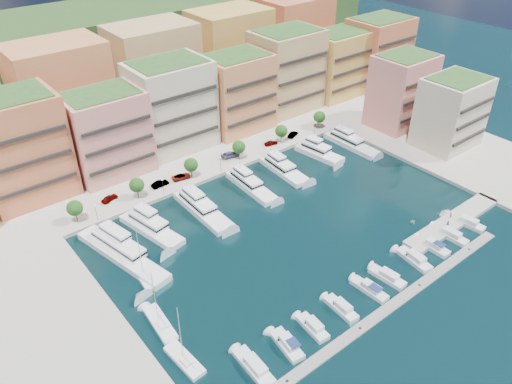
# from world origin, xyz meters

# --- Properties ---
(ground) EXTENTS (400.00, 400.00, 0.00)m
(ground) POSITION_xyz_m (0.00, 0.00, 0.00)
(ground) COLOR black
(ground) RESTS_ON ground
(north_quay) EXTENTS (220.00, 64.00, 2.00)m
(north_quay) POSITION_xyz_m (0.00, 62.00, 0.00)
(north_quay) COLOR #9E998E
(north_quay) RESTS_ON ground
(east_quay) EXTENTS (34.00, 76.00, 2.00)m
(east_quay) POSITION_xyz_m (62.00, -8.00, 0.00)
(east_quay) COLOR #9E998E
(east_quay) RESTS_ON ground
(hillside) EXTENTS (240.00, 40.00, 58.00)m
(hillside) POSITION_xyz_m (0.00, 110.00, 0.00)
(hillside) COLOR #233E19
(hillside) RESTS_ON ground
(south_pontoon) EXTENTS (72.00, 2.20, 0.35)m
(south_pontoon) POSITION_xyz_m (-3.00, -30.00, 0.00)
(south_pontoon) COLOR gray
(south_pontoon) RESTS_ON ground
(finger_pier) EXTENTS (32.00, 5.00, 2.00)m
(finger_pier) POSITION_xyz_m (30.00, -22.00, 0.00)
(finger_pier) COLOR #9E998E
(finger_pier) RESTS_ON ground
(apartment_1) EXTENTS (20.00, 16.50, 26.80)m
(apartment_1) POSITION_xyz_m (-44.00, 51.99, 14.31)
(apartment_1) COLOR #D56B47
(apartment_1) RESTS_ON north_quay
(apartment_2) EXTENTS (20.00, 15.50, 22.80)m
(apartment_2) POSITION_xyz_m (-23.00, 49.99, 12.31)
(apartment_2) COLOR tan
(apartment_2) RESTS_ON north_quay
(apartment_3) EXTENTS (22.00, 16.50, 25.80)m
(apartment_3) POSITION_xyz_m (-2.00, 51.99, 13.81)
(apartment_3) COLOR beige
(apartment_3) RESTS_ON north_quay
(apartment_4) EXTENTS (20.00, 15.50, 23.80)m
(apartment_4) POSITION_xyz_m (20.00, 49.99, 12.81)
(apartment_4) COLOR #DC8752
(apartment_4) RESTS_ON north_quay
(apartment_5) EXTENTS (22.00, 16.50, 26.80)m
(apartment_5) POSITION_xyz_m (42.00, 51.99, 14.31)
(apartment_5) COLOR tan
(apartment_5) RESTS_ON north_quay
(apartment_6) EXTENTS (20.00, 15.50, 22.80)m
(apartment_6) POSITION_xyz_m (64.00, 49.99, 12.31)
(apartment_6) COLOR gold
(apartment_6) RESTS_ON north_quay
(apartment_7) EXTENTS (22.00, 16.50, 24.80)m
(apartment_7) POSITION_xyz_m (84.00, 47.99, 13.31)
(apartment_7) COLOR #D56B47
(apartment_7) RESTS_ON north_quay
(apartment_east_a) EXTENTS (18.00, 14.50, 22.80)m
(apartment_east_a) POSITION_xyz_m (62.00, 19.99, 12.31)
(apartment_east_a) COLOR tan
(apartment_east_a) RESTS_ON east_quay
(apartment_east_b) EXTENTS (18.00, 14.50, 20.80)m
(apartment_east_b) POSITION_xyz_m (62.00, 1.99, 11.31)
(apartment_east_b) COLOR beige
(apartment_east_b) RESTS_ON east_quay
(backblock_1) EXTENTS (26.00, 18.00, 30.00)m
(backblock_1) POSITION_xyz_m (-25.00, 74.00, 16.00)
(backblock_1) COLOR #DC8752
(backblock_1) RESTS_ON north_quay
(backblock_2) EXTENTS (26.00, 18.00, 30.00)m
(backblock_2) POSITION_xyz_m (5.00, 74.00, 16.00)
(backblock_2) COLOR tan
(backblock_2) RESTS_ON north_quay
(backblock_3) EXTENTS (26.00, 18.00, 30.00)m
(backblock_3) POSITION_xyz_m (35.00, 74.00, 16.00)
(backblock_3) COLOR gold
(backblock_3) RESTS_ON north_quay
(backblock_4) EXTENTS (26.00, 18.00, 30.00)m
(backblock_4) POSITION_xyz_m (65.00, 74.00, 16.00)
(backblock_4) COLOR #D56B47
(backblock_4) RESTS_ON north_quay
(tree_0) EXTENTS (3.80, 3.80, 5.65)m
(tree_0) POSITION_xyz_m (-40.00, 33.50, 4.74)
(tree_0) COLOR #473323
(tree_0) RESTS_ON north_quay
(tree_1) EXTENTS (3.80, 3.80, 5.65)m
(tree_1) POSITION_xyz_m (-24.00, 33.50, 4.74)
(tree_1) COLOR #473323
(tree_1) RESTS_ON north_quay
(tree_2) EXTENTS (3.80, 3.80, 5.65)m
(tree_2) POSITION_xyz_m (-8.00, 33.50, 4.74)
(tree_2) COLOR #473323
(tree_2) RESTS_ON north_quay
(tree_3) EXTENTS (3.80, 3.80, 5.65)m
(tree_3) POSITION_xyz_m (8.00, 33.50, 4.74)
(tree_3) COLOR #473323
(tree_3) RESTS_ON north_quay
(tree_4) EXTENTS (3.80, 3.80, 5.65)m
(tree_4) POSITION_xyz_m (24.00, 33.50, 4.74)
(tree_4) COLOR #473323
(tree_4) RESTS_ON north_quay
(tree_5) EXTENTS (3.80, 3.80, 5.65)m
(tree_5) POSITION_xyz_m (40.00, 33.50, 4.74)
(tree_5) COLOR #473323
(tree_5) RESTS_ON north_quay
(lamppost_0) EXTENTS (0.30, 0.30, 4.20)m
(lamppost_0) POSITION_xyz_m (-36.00, 31.20, 3.83)
(lamppost_0) COLOR black
(lamppost_0) RESTS_ON north_quay
(lamppost_1) EXTENTS (0.30, 0.30, 4.20)m
(lamppost_1) POSITION_xyz_m (-18.00, 31.20, 3.83)
(lamppost_1) COLOR black
(lamppost_1) RESTS_ON north_quay
(lamppost_2) EXTENTS (0.30, 0.30, 4.20)m
(lamppost_2) POSITION_xyz_m (0.00, 31.20, 3.83)
(lamppost_2) COLOR black
(lamppost_2) RESTS_ON north_quay
(lamppost_3) EXTENTS (0.30, 0.30, 4.20)m
(lamppost_3) POSITION_xyz_m (18.00, 31.20, 3.83)
(lamppost_3) COLOR black
(lamppost_3) RESTS_ON north_quay
(lamppost_4) EXTENTS (0.30, 0.30, 4.20)m
(lamppost_4) POSITION_xyz_m (36.00, 31.20, 3.83)
(lamppost_4) COLOR black
(lamppost_4) RESTS_ON north_quay
(yacht_0) EXTENTS (10.02, 27.07, 7.30)m
(yacht_0) POSITION_xyz_m (-37.21, 16.78, 1.21)
(yacht_0) COLOR white
(yacht_0) RESTS_ON ground
(yacht_1) EXTENTS (8.07, 18.95, 7.30)m
(yacht_1) POSITION_xyz_m (-27.81, 20.53, 1.09)
(yacht_1) COLOR white
(yacht_1) RESTS_ON ground
(yacht_2) EXTENTS (5.40, 20.55, 7.30)m
(yacht_2) POSITION_xyz_m (-14.22, 19.63, 1.21)
(yacht_2) COLOR white
(yacht_2) RESTS_ON ground
(yacht_3) EXTENTS (5.24, 18.38, 7.30)m
(yacht_3) POSITION_xyz_m (1.71, 20.67, 1.21)
(yacht_3) COLOR white
(yacht_3) RESTS_ON ground
(yacht_4) EXTENTS (6.02, 17.23, 7.30)m
(yacht_4) POSITION_xyz_m (13.91, 21.20, 1.09)
(yacht_4) COLOR white
(yacht_4) RESTS_ON ground
(yacht_5) EXTENTS (6.62, 15.65, 7.30)m
(yacht_5) POSITION_xyz_m (28.29, 22.06, 1.21)
(yacht_5) COLOR white
(yacht_5) RESTS_ON ground
(yacht_6) EXTENTS (4.71, 19.03, 7.30)m
(yacht_6) POSITION_xyz_m (40.04, 20.30, 1.21)
(yacht_6) COLOR white
(yacht_6) RESTS_ON ground
(cruiser_0) EXTENTS (3.15, 9.28, 2.55)m
(cruiser_0) POSITION_xyz_m (-32.68, -24.60, 0.55)
(cruiser_0) COLOR silver
(cruiser_0) RESTS_ON ground
(cruiser_1) EXTENTS (3.70, 7.99, 2.66)m
(cruiser_1) POSITION_xyz_m (-25.18, -24.60, 0.57)
(cruiser_1) COLOR silver
(cruiser_1) RESTS_ON ground
(cruiser_2) EXTENTS (3.12, 7.29, 2.55)m
(cruiser_2) POSITION_xyz_m (-18.82, -24.58, 0.55)
(cruiser_2) COLOR silver
(cruiser_2) RESTS_ON ground
(cruiser_3) EXTENTS (2.83, 7.65, 2.55)m
(cruiser_3) POSITION_xyz_m (-11.28, -24.58, 0.55)
(cruiser_3) COLOR silver
(cruiser_3) RESTS_ON ground
(cruiser_4) EXTENTS (2.77, 8.29, 2.66)m
(cruiser_4) POSITION_xyz_m (-3.10, -24.61, 0.57)
(cruiser_4) COLOR silver
(cruiser_4) RESTS_ON ground
(cruiser_5) EXTENTS (3.12, 8.10, 2.55)m
(cruiser_5) POSITION_xyz_m (2.53, -24.59, 0.55)
(cruiser_5) COLOR silver
(cruiser_5) RESTS_ON ground
(cruiser_6) EXTENTS (3.80, 8.79, 2.55)m
(cruiser_6) POSITION_xyz_m (11.46, -24.59, 0.55)
(cruiser_6) COLOR silver
(cruiser_6) RESTS_ON ground
(cruiser_7) EXTENTS (2.59, 7.71, 2.66)m
(cruiser_7) POSITION_xyz_m (18.29, -24.60, 0.57)
(cruiser_7) COLOR silver
(cruiser_7) RESTS_ON ground
(cruiser_8) EXTENTS (2.83, 8.77, 2.55)m
(cruiser_8) POSITION_xyz_m (24.78, -24.59, 0.55)
(cruiser_8) COLOR silver
(cruiser_8) RESTS_ON ground
(cruiser_9) EXTENTS (3.35, 8.25, 2.55)m
(cruiser_9) POSITION_xyz_m (32.18, -24.59, 0.55)
(cruiser_9) COLOR silver
(cruiser_9) RESTS_ON ground
(sailboat_2) EXTENTS (3.51, 9.03, 13.20)m
(sailboat_2) POSITION_xyz_m (-36.50, 6.95, 0.31)
(sailboat_2) COLOR white
(sailboat_2) RESTS_ON ground
(sailboat_1) EXTENTS (3.65, 10.18, 13.20)m
(sailboat_1) POSITION_xyz_m (-40.23, -6.01, 0.31)
(sailboat_1) COLOR white
(sailboat_1) RESTS_ON ground
(sailboat_0) EXTENTS (3.37, 9.01, 13.20)m
(sailboat_0) POSITION_xyz_m (-41.08, -15.92, 0.31)
(sailboat_0) COLOR white
(sailboat_0) RESTS_ON ground
(tender_2) EXTENTS (4.52, 3.49, 0.86)m
(tender_2) POSITION_xyz_m (31.70, -18.85, 0.43)
(tender_2) COLOR white
(tender_2) RESTS_ON ground
(tender_1) EXTENTS (1.77, 1.65, 0.76)m
(tender_1) POSITION_xyz_m (22.70, -15.84, 0.38)
(tender_1) COLOR beige
(tender_1) RESTS_ON ground
(car_0) EXTENTS (4.75, 2.97, 1.51)m
(car_0) POSITION_xyz_m (-30.29, 36.77, 1.75)
(car_0) COLOR gray
(car_0) RESTS_ON north_quay
(car_1) EXTENTS (4.84, 1.88, 1.57)m
(car_1) POSITION_xyz_m (-17.07, 34.67, 1.79)
(car_1) COLOR gray
(car_1) RESTS_ON north_quay
(car_2) EXTENTS (5.44, 3.16, 1.42)m
(car_2) POSITION_xyz_m (-10.79, 34.32, 1.71)
(car_2) COLOR gray
(car_2) RESTS_ON north_quay
(car_3) EXTENTS (5.99, 3.18, 1.65)m
(car_3) POSITION_xyz_m (6.54, 35.76, 1.83)
(car_3) COLOR gray
(car_3) RESTS_ON north_quay
(car_4) EXTENTS (4.40, 2.55, 1.41)m
(car_4) POSITION_xyz_m (20.48, 34.07, 1.70)
(car_4) COLOR gray
(car_4) RESTS_ON north_quay
(car_5) EXTENTS (4.77, 3.08, 1.48)m
(car_5) POSITION_xyz_m (29.34, 34.09, 1.74)
(car_5) COLOR gray
(car_5) RESTS_ON north_quay
(person_0) EXTENTS (0.62, 0.72, 1.67)m
(person_0) POSITION_xyz_m (26.67, -22.55, 1.83)
(person_0) COLOR #28274E
(person_0) RESTS_ON finger_pier
(person_1) EXTENTS (0.78, 0.63, 1.52)m
(person_1) POSITION_xyz_m (30.16, -20.94, 1.76)
(person_1) COLOR #4C392D
(person_1) RESTS_ON finger_pier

